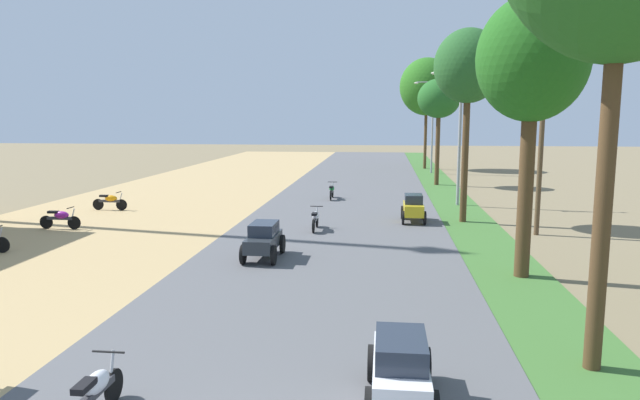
% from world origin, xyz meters
% --- Properties ---
extents(parked_motorbike_fourth, '(1.80, 0.54, 0.94)m').
position_xyz_m(parked_motorbike_fourth, '(-11.62, 16.79, 0.55)').
color(parked_motorbike_fourth, black).
rests_on(parked_motorbike_fourth, dirt_shoulder).
extents(parked_motorbike_fifth, '(1.80, 0.54, 0.94)m').
position_xyz_m(parked_motorbike_fifth, '(-11.86, 21.71, 0.55)').
color(parked_motorbike_fifth, black).
rests_on(parked_motorbike_fifth, dirt_shoulder).
extents(median_tree_second, '(3.13, 3.13, 8.09)m').
position_xyz_m(median_tree_second, '(5.96, 11.55, 6.27)').
color(median_tree_second, '#4C351E').
rests_on(median_tree_second, median_strip).
extents(median_tree_third, '(2.97, 2.97, 8.48)m').
position_xyz_m(median_tree_third, '(5.43, 20.43, 6.86)').
color(median_tree_third, '#4C351E').
rests_on(median_tree_third, median_strip).
extents(median_tree_fourth, '(2.89, 2.89, 7.23)m').
position_xyz_m(median_tree_fourth, '(5.50, 34.50, 5.89)').
color(median_tree_fourth, '#4C351E').
rests_on(median_tree_fourth, median_strip).
extents(median_tree_fifth, '(4.79, 4.79, 9.85)m').
position_xyz_m(median_tree_fifth, '(5.54, 47.02, 7.35)').
color(median_tree_fifth, '#4C351E').
rests_on(median_tree_fifth, median_strip).
extents(streetlamp_near, '(3.16, 0.20, 7.14)m').
position_xyz_m(streetlamp_near, '(5.80, 25.40, 4.21)').
color(streetlamp_near, gray).
rests_on(streetlamp_near, median_strip).
extents(streetlamp_mid, '(3.16, 0.20, 7.63)m').
position_xyz_m(streetlamp_mid, '(5.80, 42.95, 4.47)').
color(streetlamp_mid, gray).
rests_on(streetlamp_mid, median_strip).
extents(utility_pole_near, '(1.80, 0.20, 9.36)m').
position_xyz_m(utility_pole_near, '(8.04, 18.09, 4.87)').
color(utility_pole_near, brown).
rests_on(utility_pole_near, ground).
extents(car_sedan_white, '(1.10, 2.26, 1.19)m').
position_xyz_m(car_sedan_white, '(2.17, 3.40, 0.74)').
color(car_sedan_white, silver).
rests_on(car_sedan_white, road_strip).
extents(car_sedan_charcoal, '(1.10, 2.26, 1.19)m').
position_xyz_m(car_sedan_charcoal, '(-2.08, 12.76, 0.74)').
color(car_sedan_charcoal, '#282D33').
rests_on(car_sedan_charcoal, road_strip).
extents(car_hatchback_yellow, '(1.04, 2.00, 1.23)m').
position_xyz_m(car_hatchback_yellow, '(3.19, 20.05, 0.75)').
color(car_hatchback_yellow, gold).
rests_on(car_hatchback_yellow, road_strip).
extents(motorbike_ahead_second, '(0.54, 1.80, 0.94)m').
position_xyz_m(motorbike_ahead_second, '(-2.52, 2.37, 0.57)').
color(motorbike_ahead_second, black).
rests_on(motorbike_ahead_second, road_strip).
extents(motorbike_ahead_third, '(0.54, 1.80, 0.94)m').
position_xyz_m(motorbike_ahead_third, '(-0.94, 17.70, 0.57)').
color(motorbike_ahead_third, black).
rests_on(motorbike_ahead_third, road_strip).
extents(motorbike_ahead_fourth, '(0.54, 1.80, 0.94)m').
position_xyz_m(motorbike_ahead_fourth, '(-1.08, 26.76, 0.57)').
color(motorbike_ahead_fourth, black).
rests_on(motorbike_ahead_fourth, road_strip).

